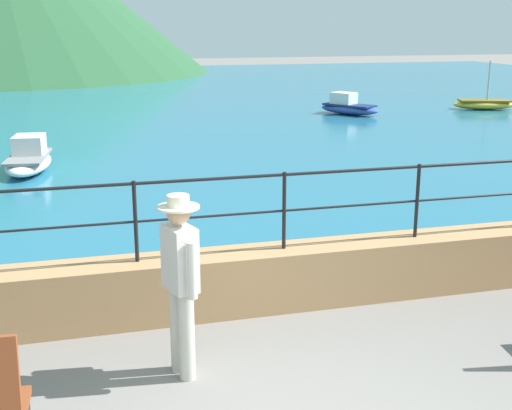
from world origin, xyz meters
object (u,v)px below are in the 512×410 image
at_px(boat_1, 484,104).
at_px(boat_3, 29,159).
at_px(person_walking, 181,277).
at_px(boat_2, 348,107).

xyz_separation_m(boat_1, boat_3, (-16.00, -7.00, 0.07)).
relative_size(boat_1, boat_3, 1.03).
relative_size(person_walking, boat_1, 0.71).
relative_size(boat_2, boat_3, 1.01).
bearing_deg(person_walking, boat_1, 49.54).
height_order(person_walking, boat_1, boat_1).
bearing_deg(boat_1, boat_3, -156.35).
relative_size(boat_1, boat_2, 1.03).
height_order(person_walking, boat_3, person_walking).
xyz_separation_m(person_walking, boat_1, (14.12, 16.55, -0.72)).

